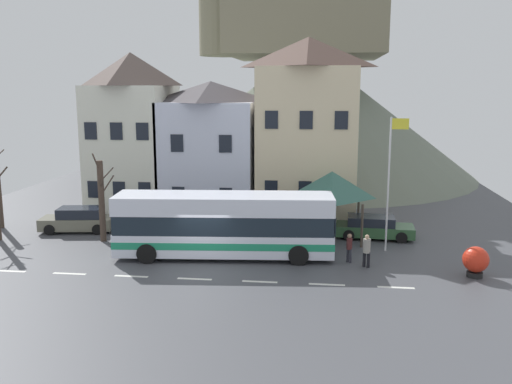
# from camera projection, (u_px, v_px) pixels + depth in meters

# --- Properties ---
(ground_plane) EXTENTS (40.00, 60.00, 0.07)m
(ground_plane) POSITION_uv_depth(u_px,v_px,m) (201.00, 271.00, 26.39)
(ground_plane) COLOR #494A50
(townhouse_00) EXTENTS (5.11, 6.23, 10.94)m
(townhouse_00) POSITION_uv_depth(u_px,v_px,m) (133.00, 134.00, 38.03)
(townhouse_00) COLOR silver
(townhouse_00) RESTS_ON ground_plane
(townhouse_01) EXTENTS (6.17, 6.50, 9.02)m
(townhouse_01) POSITION_uv_depth(u_px,v_px,m) (212.00, 148.00, 37.69)
(townhouse_01) COLOR silver
(townhouse_01) RESTS_ON ground_plane
(townhouse_02) EXTENTS (6.32, 5.68, 11.80)m
(townhouse_02) POSITION_uv_depth(u_px,v_px,m) (307.00, 129.00, 36.25)
(townhouse_02) COLOR beige
(townhouse_02) RESTS_ON ground_plane
(hilltop_castle) EXTENTS (33.07, 33.07, 20.14)m
(hilltop_castle) POSITION_uv_depth(u_px,v_px,m) (304.00, 101.00, 54.36)
(hilltop_castle) COLOR slate
(hilltop_castle) RESTS_ON ground_plane
(transit_bus) EXTENTS (11.26, 3.51, 3.27)m
(transit_bus) POSITION_uv_depth(u_px,v_px,m) (224.00, 226.00, 28.18)
(transit_bus) COLOR white
(transit_bus) RESTS_ON ground_plane
(bus_shelter) EXTENTS (3.60, 3.60, 3.92)m
(bus_shelter) POSITION_uv_depth(u_px,v_px,m) (332.00, 185.00, 31.41)
(bus_shelter) COLOR #473D33
(bus_shelter) RESTS_ON ground_plane
(parked_car_00) EXTENTS (4.50, 2.35, 1.47)m
(parked_car_00) POSITION_uv_depth(u_px,v_px,m) (78.00, 220.00, 33.39)
(parked_car_00) COLOR #706E5B
(parked_car_00) RESTS_ON ground_plane
(parked_car_01) EXTENTS (4.51, 2.10, 1.30)m
(parked_car_01) POSITION_uv_depth(u_px,v_px,m) (373.00, 227.00, 31.93)
(parked_car_01) COLOR #315834
(parked_car_01) RESTS_ON ground_plane
(pedestrian_00) EXTENTS (0.28, 0.28, 1.48)m
(pedestrian_00) POSITION_uv_depth(u_px,v_px,m) (349.00, 246.00, 27.38)
(pedestrian_00) COLOR #2D2D38
(pedestrian_00) RESTS_ON ground_plane
(pedestrian_01) EXTENTS (0.36, 0.36, 1.63)m
(pedestrian_01) POSITION_uv_depth(u_px,v_px,m) (367.00, 249.00, 26.64)
(pedestrian_01) COLOR black
(pedestrian_01) RESTS_ON ground_plane
(public_bench) EXTENTS (1.70, 0.48, 0.87)m
(public_bench) POSITION_uv_depth(u_px,v_px,m) (368.00, 222.00, 33.80)
(public_bench) COLOR #473828
(public_bench) RESTS_ON ground_plane
(flagpole) EXTENTS (0.95, 0.10, 7.12)m
(flagpole) POSITION_uv_depth(u_px,v_px,m) (390.00, 175.00, 28.77)
(flagpole) COLOR silver
(flagpole) RESTS_ON ground_plane
(harbour_buoy) EXTENTS (1.19, 1.19, 1.44)m
(harbour_buoy) POSITION_uv_depth(u_px,v_px,m) (476.00, 260.00, 25.28)
(harbour_buoy) COLOR black
(harbour_buoy) RESTS_ON ground_plane
(bare_tree_02) EXTENTS (1.06, 1.10, 5.11)m
(bare_tree_02) POSITION_uv_depth(u_px,v_px,m) (102.00, 200.00, 30.96)
(bare_tree_02) COLOR #47382D
(bare_tree_02) RESTS_ON ground_plane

